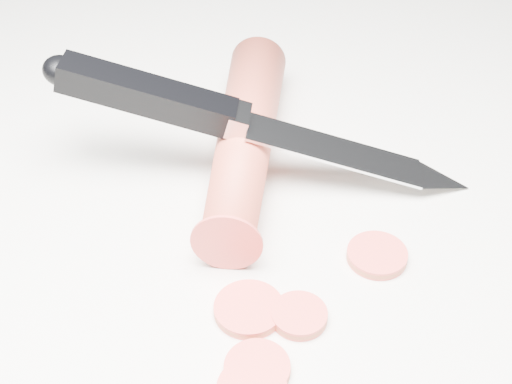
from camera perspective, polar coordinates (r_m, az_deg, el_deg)
ground at (r=0.43m, az=-0.17°, el=-8.42°), size 2.40×2.40×0.00m
carrot at (r=0.51m, az=-0.88°, el=4.36°), size 0.15×0.19×0.04m
carrot_slice_2 at (r=0.42m, az=-0.58°, el=-9.34°), size 0.04×0.04×0.01m
carrot_slice_3 at (r=0.42m, az=3.48°, el=-9.84°), size 0.03×0.03×0.01m
carrot_slice_4 at (r=0.45m, az=9.66°, el=-5.00°), size 0.04×0.04×0.01m
carrot_slice_5 at (r=0.39m, az=0.09°, el=-13.93°), size 0.04×0.04×0.01m
kitchen_knife at (r=0.48m, az=0.54°, el=5.60°), size 0.26×0.20×0.09m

